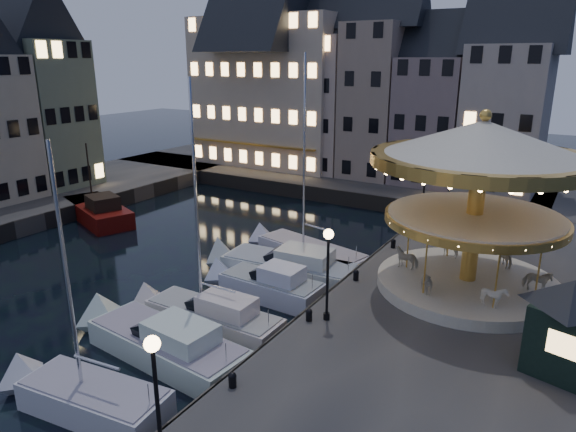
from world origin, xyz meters
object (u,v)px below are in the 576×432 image
Objects in this scene: bollard_d at (393,243)px; carousel at (479,175)px; motorboat_b at (161,342)px; ticket_kiosk at (570,311)px; motorboat_d at (265,285)px; motorboat_f at (305,252)px; motorboat_e at (284,267)px; motorboat_a at (83,397)px; bollard_b at (309,314)px; red_fishing_boat at (98,212)px; bollard_c at (356,275)px; streetlamp_a at (156,385)px; streetlamp_b at (328,262)px; streetlamp_c at (424,193)px; motorboat_c at (207,316)px; bollard_a at (232,379)px.

bollard_d is 8.35m from carousel.
motorboat_b is 2.12× the size of ticket_kiosk.
motorboat_d is 0.58× the size of motorboat_f.
motorboat_e is 0.90× the size of carousel.
ticket_kiosk is at bearing -17.03° from motorboat_e.
motorboat_d is (0.49, 11.17, 0.10)m from motorboat_a.
red_fishing_boat reaches higher than bollard_b.
motorboat_d reaches higher than bollard_c.
streetlamp_a is 0.63× the size of motorboat_d.
motorboat_a reaches higher than bollard_c.
streetlamp_b is 1.00× the size of streetlamp_c.
motorboat_e is at bearing 99.64° from motorboat_d.
streetlamp_b is 0.48× the size of red_fishing_boat.
motorboat_c is 14.31m from carousel.
bollard_d is 23.27m from red_fishing_boat.
motorboat_e is at bearing 109.70° from streetlamp_a.
streetlamp_b is 0.40× the size of motorboat_c.
motorboat_b reaches higher than bollard_c.
motorboat_e is at bearing -137.03° from bollard_d.
motorboat_a is 1.22× the size of motorboat_e.
motorboat_a is 1.09× the size of carousel.
streetlamp_a is 9.82m from bollard_b.
streetlamp_c reaches higher than motorboat_b.
motorboat_f is at bearing 96.90° from motorboat_d.
streetlamp_c is (0.00, 23.50, 0.00)m from streetlamp_a.
motorboat_e is at bearing 89.08° from motorboat_b.
bollard_b is at bearing -126.81° from carousel.
bollard_a is 1.00× the size of bollard_d.
motorboat_a is at bearing -153.90° from bollard_a.
motorboat_c is (-4.88, 4.42, -0.93)m from bollard_a.
carousel is at bearing 129.83° from ticket_kiosk.
ticket_kiosk is (14.62, 9.38, 3.20)m from motorboat_a.
motorboat_d is 0.76× the size of red_fishing_boat.
motorboat_a is 2.67× the size of ticket_kiosk.
streetlamp_b is at bearing 84.29° from bollard_a.
motorboat_e is at bearing -124.33° from streetlamp_c.
bollard_d is 0.05× the size of motorboat_f.
bollard_a is at bearing -90.00° from bollard_c.
bollard_b and bollard_c have the same top height.
motorboat_f is 2.77× the size of ticket_kiosk.
motorboat_f is 12.36m from carousel.
motorboat_d is at bearing 172.78° from ticket_kiosk.
streetlamp_a reaches higher than motorboat_d.
ticket_kiosk is at bearing 9.87° from motorboat_c.
streetlamp_a is 0.42× the size of carousel.
streetlamp_c is 24.74m from red_fishing_boat.
bollard_b is 0.07× the size of red_fishing_boat.
motorboat_e is at bearing -174.58° from carousel.
motorboat_a is at bearing -110.97° from bollard_c.
bollard_d is 0.05× the size of motorboat_c.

